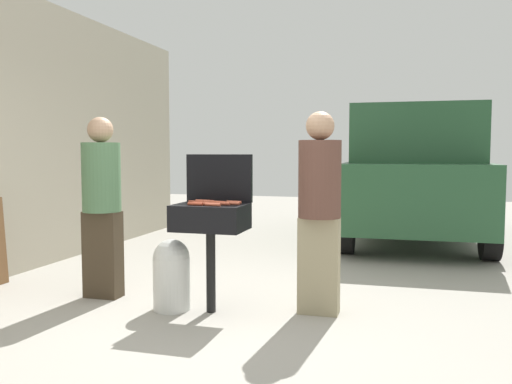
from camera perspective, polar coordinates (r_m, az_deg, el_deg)
ground_plane at (r=4.42m, az=-3.55°, el=-13.73°), size 24.00×24.00×0.00m
house_wall_side at (r=6.58m, az=-25.16°, el=5.76°), size 0.24×8.00×3.17m
bbq_grill at (r=4.55m, az=-4.86°, el=-3.11°), size 0.60×0.44×0.93m
grill_lid_open at (r=4.73m, az=-3.94°, el=1.47°), size 0.60×0.05×0.42m
hot_dog_0 at (r=4.70m, az=-5.68°, el=-0.96°), size 0.13×0.03×0.03m
hot_dog_1 at (r=4.65m, az=-5.27°, el=-1.01°), size 0.13×0.04×0.03m
hot_dog_2 at (r=4.37m, az=-4.60°, el=-1.35°), size 0.13×0.04×0.03m
hot_dog_3 at (r=4.56m, az=-4.02°, el=-1.11°), size 0.13×0.04×0.03m
hot_dog_4 at (r=4.57m, az=-2.36°, el=-1.09°), size 0.13×0.03×0.03m
hot_dog_5 at (r=4.53m, az=-4.11°, el=-1.15°), size 0.13×0.04×0.03m
hot_dog_6 at (r=4.47m, az=-2.59°, el=-1.21°), size 0.13×0.03×0.03m
hot_dog_7 at (r=4.44m, az=-5.87°, el=-1.26°), size 0.13×0.03×0.03m
hot_dog_8 at (r=4.61m, az=-6.40°, el=-1.06°), size 0.13×0.04×0.03m
hot_dog_9 at (r=4.43m, az=-6.49°, el=-1.28°), size 0.13×0.03×0.03m
hot_dog_10 at (r=4.45m, az=-5.14°, el=-1.25°), size 0.13×0.04×0.03m
hot_dog_11 at (r=4.45m, az=-3.58°, el=-1.25°), size 0.13×0.04×0.03m
hot_dog_12 at (r=4.52m, az=-5.92°, el=-1.17°), size 0.13×0.04×0.03m
hot_dog_13 at (r=4.62m, az=-5.38°, el=-1.04°), size 0.13×0.04×0.03m
propane_tank at (r=4.74m, az=-8.98°, el=-8.52°), size 0.32×0.32×0.62m
person_left at (r=5.20m, az=-16.08°, el=-0.85°), size 0.36×0.36×1.69m
person_right at (r=4.52m, az=6.77°, el=-1.37°), size 0.36×0.36×1.70m
parked_minivan at (r=8.72m, az=16.41°, el=1.86°), size 2.10×4.44×2.02m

